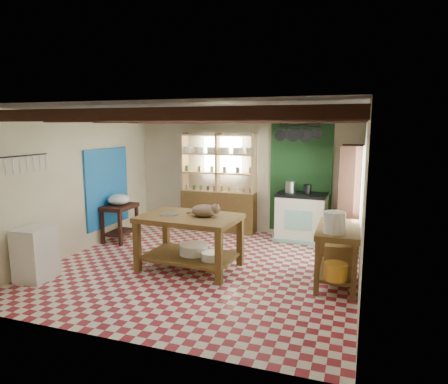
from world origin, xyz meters
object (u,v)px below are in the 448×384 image
(work_table, at_px, (190,242))
(cat, at_px, (204,211))
(white_cabinet, at_px, (35,254))
(right_counter, at_px, (337,255))
(prep_table, at_px, (120,223))
(stove, at_px, (302,217))

(work_table, distance_m, cat, 0.60)
(white_cabinet, bearing_deg, work_table, 27.55)
(right_counter, bearing_deg, prep_table, 167.55)
(stove, distance_m, right_counter, 2.32)
(stove, bearing_deg, right_counter, -66.23)
(right_counter, bearing_deg, work_table, -177.59)
(right_counter, bearing_deg, white_cabinet, -163.74)
(work_table, xyz_separation_m, cat, (0.25, 0.04, 0.55))
(right_counter, distance_m, cat, 2.17)
(white_cabinet, xyz_separation_m, right_counter, (4.40, 1.35, 0.02))
(cat, bearing_deg, white_cabinet, -158.04)
(white_cabinet, distance_m, right_counter, 4.60)
(stove, distance_m, cat, 2.63)
(white_cabinet, distance_m, cat, 2.68)
(work_table, xyz_separation_m, right_counter, (2.35, 0.13, -0.01))
(cat, bearing_deg, stove, 54.34)
(work_table, xyz_separation_m, stove, (1.51, 2.30, 0.04))
(work_table, relative_size, prep_table, 2.10)
(right_counter, xyz_separation_m, cat, (-2.10, -0.10, 0.56))
(prep_table, height_order, cat, cat)
(stove, height_order, right_counter, stove)
(stove, relative_size, prep_table, 1.34)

